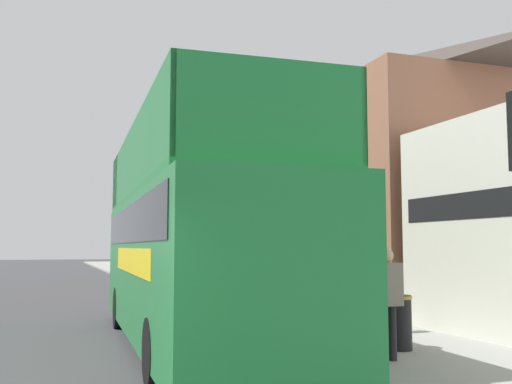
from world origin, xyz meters
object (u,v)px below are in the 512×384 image
Objects in this scene: lamp_post_nearest at (297,177)px; lamp_post_second at (210,210)px; litter_bin at (399,321)px; tour_bus at (192,251)px; parked_car_ahead_of_bus at (148,286)px; pedestrian_second at (387,292)px.

lamp_post_second is at bearing 89.66° from lamp_post_nearest.
litter_bin is (1.18, -8.72, -2.47)m from lamp_post_second.
tour_bus is at bearing 161.00° from lamp_post_nearest.
litter_bin is (1.22, -1.71, -2.72)m from lamp_post_nearest.
parked_car_ahead_of_bus is at bearing 99.04° from lamp_post_nearest.
tour_bus is 2.32× the size of lamp_post_nearest.
lamp_post_nearest reaches higher than parked_car_ahead_of_bus.
tour_bus is 8.79m from parked_car_ahead_of_bus.
litter_bin is (3.23, -2.40, -1.23)m from tour_bus.
pedestrian_second reaches higher than parked_car_ahead_of_bus.
parked_car_ahead_of_bus is 0.94× the size of lamp_post_nearest.
litter_bin is at bearing -54.40° from lamp_post_nearest.
tour_bus is 6.76m from lamp_post_second.
parked_car_ahead_of_bus is at bearing 88.71° from tour_bus.
lamp_post_second is (1.53, -2.37, 2.48)m from parked_car_ahead_of_bus.
pedestrian_second is 0.39× the size of lamp_post_nearest.
tour_bus reaches higher than parked_car_ahead_of_bus.
lamp_post_nearest is at bearing 125.60° from litter_bin.
litter_bin is (0.75, 0.83, -0.58)m from pedestrian_second.
litter_bin is at bearing -82.28° from lamp_post_second.
lamp_post_second is at bearing 92.59° from pedestrian_second.
parked_car_ahead_of_bus is 4.55× the size of litter_bin.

